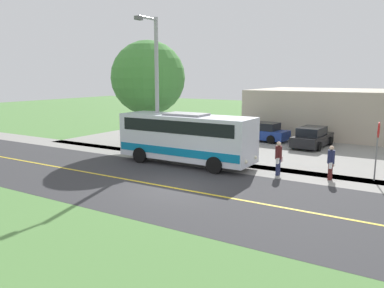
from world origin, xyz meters
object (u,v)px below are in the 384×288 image
stop_sign (378,141)px  parked_car_near (261,132)px  tree_curbside (148,78)px  commercial_building (364,113)px  street_light_pole (156,83)px  pedestrian_waiting (279,157)px  parked_car_far (312,137)px  shuttle_bus_front (186,136)px  pedestrian_with_bags (331,162)px

stop_sign → parked_car_near: 12.45m
tree_curbside → commercial_building: 18.69m
street_light_pole → pedestrian_waiting: bearing=89.0°
pedestrian_waiting → stop_sign: stop_sign is taller
pedestrian_waiting → parked_car_far: 9.00m
shuttle_bus_front → tree_curbside: bearing=-120.7°
street_light_pole → commercial_building: street_light_pole is taller
pedestrian_waiting → tree_curbside: size_ratio=0.23×
pedestrian_with_bags → tree_curbside: bearing=-99.7°
pedestrian_with_bags → commercial_building: size_ratio=0.09×
shuttle_bus_front → parked_car_far: 10.47m
shuttle_bus_front → parked_car_near: shuttle_bus_front is taller
stop_sign → parked_car_near: stop_sign is taller
shuttle_bus_front → pedestrian_waiting: 5.45m
tree_curbside → commercial_building: (-14.00, 12.02, -2.97)m
parked_car_near → parked_car_far: size_ratio=1.01×
shuttle_bus_front → tree_curbside: size_ratio=1.09×
shuttle_bus_front → pedestrian_with_bags: shuttle_bus_front is taller
parked_car_far → commercial_building: commercial_building is taller
street_light_pole → parked_car_far: size_ratio=1.87×
street_light_pole → commercial_building: (-16.52, 9.51, -2.70)m
stop_sign → commercial_building: commercial_building is taller
pedestrian_waiting → street_light_pole: bearing=-91.0°
pedestrian_with_bags → parked_car_far: size_ratio=0.38×
parked_car_near → stop_sign: bearing=47.7°
street_light_pole → parked_car_near: street_light_pole is taller
commercial_building → parked_car_far: bearing=-16.5°
shuttle_bus_front → tree_curbside: tree_curbside is taller
parked_car_near → pedestrian_with_bags: bearing=38.2°
shuttle_bus_front → street_light_pole: size_ratio=0.96×
pedestrian_waiting → parked_car_near: size_ratio=0.38×
shuttle_bus_front → pedestrian_with_bags: (-0.73, 7.88, -0.71)m
street_light_pole → parked_car_far: street_light_pole is taller
parked_car_near → commercial_building: 9.58m
tree_curbside → parked_car_near: bearing=141.7°
stop_sign → parked_car_far: (-7.62, -4.97, -1.28)m
tree_curbside → commercial_building: size_ratio=0.41×
parked_car_far → commercial_building: bearing=163.5°
parked_car_far → street_light_pole: bearing=-39.3°
street_light_pole → parked_car_near: 10.77m
pedestrian_waiting → parked_car_far: pedestrian_waiting is taller
stop_sign → commercial_building: bearing=-170.0°
shuttle_bus_front → parked_car_far: bearing=152.5°
shuttle_bus_front → stop_sign: bearing=99.5°
stop_sign → street_light_pole: size_ratio=0.34×
stop_sign → street_light_pole: 12.55m
parked_car_near → parked_car_far: (0.71, 4.19, 0.00)m
street_light_pole → parked_car_far: bearing=140.7°
pedestrian_with_bags → parked_car_far: bearing=-160.2°
parked_car_near → commercial_building: (-6.97, 6.46, 1.23)m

